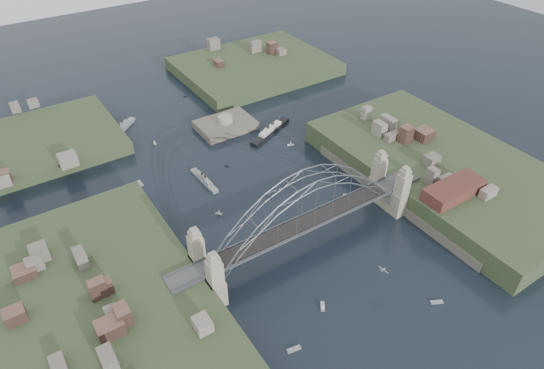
{
  "coord_description": "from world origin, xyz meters",
  "views": [
    {
      "loc": [
        -62.1,
        -76.72,
        96.97
      ],
      "look_at": [
        0.0,
        18.0,
        10.0
      ],
      "focal_mm": 31.16,
      "sensor_mm": 36.0,
      "label": 1
    }
  ],
  "objects_px": {
    "naval_cruiser_near": "(204,180)",
    "naval_cruiser_far": "(122,129)",
    "bridge": "(308,211)",
    "fort_island": "(226,129)",
    "wharf_shed": "(454,190)",
    "ocean_liner": "(270,131)"
  },
  "relations": [
    {
      "from": "wharf_shed",
      "to": "ocean_liner",
      "type": "xyz_separation_m",
      "value": [
        -19.09,
        71.21,
        -9.1
      ]
    },
    {
      "from": "bridge",
      "to": "wharf_shed",
      "type": "distance_m",
      "value": 46.23
    },
    {
      "from": "fort_island",
      "to": "naval_cruiser_near",
      "type": "relative_size",
      "value": 1.38
    },
    {
      "from": "bridge",
      "to": "fort_island",
      "type": "relative_size",
      "value": 3.82
    },
    {
      "from": "naval_cruiser_far",
      "to": "fort_island",
      "type": "bearing_deg",
      "value": -30.65
    },
    {
      "from": "ocean_liner",
      "to": "fort_island",
      "type": "bearing_deg",
      "value": 135.27
    },
    {
      "from": "naval_cruiser_far",
      "to": "wharf_shed",
      "type": "bearing_deg",
      "value": -57.31
    },
    {
      "from": "wharf_shed",
      "to": "fort_island",
      "type": "bearing_deg",
      "value": 110.85
    },
    {
      "from": "fort_island",
      "to": "naval_cruiser_near",
      "type": "bearing_deg",
      "value": -130.59
    },
    {
      "from": "ocean_liner",
      "to": "naval_cruiser_far",
      "type": "bearing_deg",
      "value": 145.04
    },
    {
      "from": "naval_cruiser_near",
      "to": "naval_cruiser_far",
      "type": "xyz_separation_m",
      "value": [
        -12.06,
        48.15,
        0.18
      ]
    },
    {
      "from": "fort_island",
      "to": "naval_cruiser_near",
      "type": "height_order",
      "value": "fort_island"
    },
    {
      "from": "wharf_shed",
      "to": "ocean_liner",
      "type": "bearing_deg",
      "value": 105.01
    },
    {
      "from": "wharf_shed",
      "to": "ocean_liner",
      "type": "height_order",
      "value": "wharf_shed"
    },
    {
      "from": "wharf_shed",
      "to": "naval_cruiser_far",
      "type": "relative_size",
      "value": 1.36
    },
    {
      "from": "bridge",
      "to": "fort_island",
      "type": "distance_m",
      "value": 72.14
    },
    {
      "from": "naval_cruiser_near",
      "to": "naval_cruiser_far",
      "type": "height_order",
      "value": "naval_cruiser_far"
    },
    {
      "from": "ocean_liner",
      "to": "wharf_shed",
      "type": "bearing_deg",
      "value": -74.99
    },
    {
      "from": "naval_cruiser_near",
      "to": "ocean_liner",
      "type": "distance_m",
      "value": 38.97
    },
    {
      "from": "wharf_shed",
      "to": "naval_cruiser_near",
      "type": "height_order",
      "value": "wharf_shed"
    },
    {
      "from": "bridge",
      "to": "naval_cruiser_near",
      "type": "distance_m",
      "value": 45.76
    },
    {
      "from": "fort_island",
      "to": "wharf_shed",
      "type": "relative_size",
      "value": 1.1
    }
  ]
}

